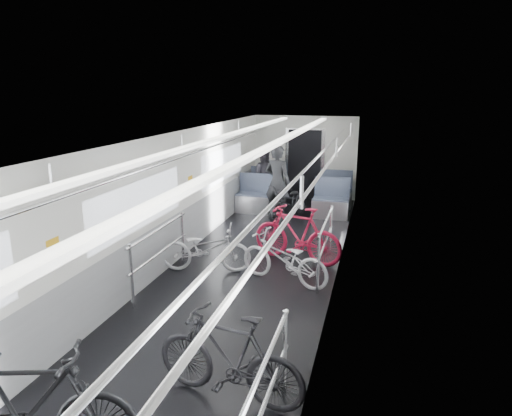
{
  "coord_description": "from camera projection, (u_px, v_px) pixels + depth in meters",
  "views": [
    {
      "loc": [
        2.08,
        -6.18,
        3.15
      ],
      "look_at": [
        0.0,
        1.52,
        1.06
      ],
      "focal_mm": 32.0,
      "sensor_mm": 36.0,
      "label": 1
    }
  ],
  "objects": [
    {
      "name": "bike_right_mid",
      "position": [
        284.0,
        259.0,
        7.53
      ],
      "size": [
        1.71,
        1.04,
        0.85
      ],
      "primitive_type": "imported",
      "rotation": [
        0.0,
        0.0,
        -1.89
      ],
      "color": "#BCBCC1",
      "rests_on": "floor"
    },
    {
      "name": "person_seated",
      "position": [
        263.0,
        177.0,
        12.36
      ],
      "size": [
        0.94,
        0.82,
        1.66
      ],
      "primitive_type": "imported",
      "rotation": [
        0.0,
        0.0,
        3.41
      ],
      "color": "#27252B",
      "rests_on": "floor"
    },
    {
      "name": "car_shell",
      "position": [
        260.0,
        201.0,
        8.47
      ],
      "size": [
        3.02,
        14.01,
        2.41
      ],
      "color": "black",
      "rests_on": "ground"
    },
    {
      "name": "bike_left_far",
      "position": [
        206.0,
        248.0,
        8.04
      ],
      "size": [
        1.68,
        0.86,
        0.84
      ],
      "primitive_type": "imported",
      "rotation": [
        0.0,
        0.0,
        1.77
      ],
      "color": "#A7A6AB",
      "rests_on": "floor"
    },
    {
      "name": "bike_right_near",
      "position": [
        229.0,
        356.0,
        4.66
      ],
      "size": [
        1.71,
        0.7,
        1.0
      ],
      "primitive_type": "imported",
      "rotation": [
        0.0,
        0.0,
        -1.71
      ],
      "color": "black",
      "rests_on": "floor"
    },
    {
      "name": "person_standing",
      "position": [
        278.0,
        183.0,
        11.14
      ],
      "size": [
        0.78,
        0.62,
        1.85
      ],
      "primitive_type": "imported",
      "rotation": [
        0.0,
        0.0,
        2.85
      ],
      "color": "black",
      "rests_on": "floor"
    },
    {
      "name": "bike_left_mid",
      "position": [
        28.0,
        408.0,
        3.83
      ],
      "size": [
        1.91,
        1.05,
        1.11
      ],
      "primitive_type": "imported",
      "rotation": [
        0.0,
        0.0,
        1.88
      ],
      "color": "black",
      "rests_on": "floor"
    },
    {
      "name": "bike_aisle",
      "position": [
        290.0,
        203.0,
        11.08
      ],
      "size": [
        1.13,
        1.89,
        0.94
      ],
      "primitive_type": "imported",
      "rotation": [
        0.0,
        0.0,
        -0.3
      ],
      "color": "black",
      "rests_on": "floor"
    },
    {
      "name": "bike_right_far",
      "position": [
        297.0,
        234.0,
        8.46
      ],
      "size": [
        1.85,
        0.97,
        1.07
      ],
      "primitive_type": "imported",
      "rotation": [
        0.0,
        0.0,
        -1.85
      ],
      "color": "#B61635",
      "rests_on": "floor"
    }
  ]
}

